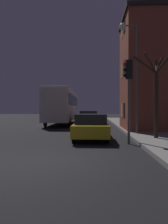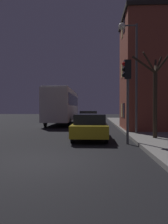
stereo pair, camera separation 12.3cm
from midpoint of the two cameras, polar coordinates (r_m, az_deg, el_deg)
The scene contains 8 objects.
ground_plane at distance 7.31m, azimuth -9.85°, elevation -12.61°, with size 120.00×120.00×0.00m, color black.
brick_building at distance 17.70m, azimuth 15.89°, elevation 9.93°, with size 3.82×5.14×8.62m.
streetlamp at distance 14.26m, azimuth 12.01°, elevation 13.86°, with size 1.19×0.44×6.86m.
traffic_light at distance 10.71m, azimuth 11.18°, elevation 7.26°, with size 0.43×0.24×4.02m.
bare_tree at distance 12.09m, azimuth 18.00°, elevation 5.06°, with size 1.91×2.37×4.48m.
bus at distance 24.02m, azimuth -5.76°, elevation 2.06°, with size 2.46×10.68×3.70m.
car_near_lane at distance 12.25m, azimuth 1.55°, elevation -3.67°, with size 1.85×4.66×1.40m.
car_mid_lane at distance 21.31m, azimuth 1.07°, elevation -1.55°, with size 1.80×4.74×1.49m.
Camera 1 is at (1.49, -6.95, 1.71)m, focal length 35.00 mm.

